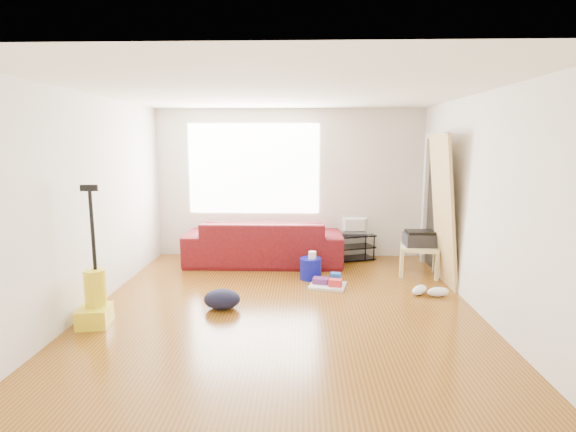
{
  "coord_description": "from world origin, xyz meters",
  "views": [
    {
      "loc": [
        0.22,
        -5.11,
        1.94
      ],
      "look_at": [
        0.04,
        0.6,
        1.0
      ],
      "focal_mm": 28.0,
      "sensor_mm": 36.0,
      "label": 1
    }
  ],
  "objects_px": {
    "bucket": "(311,279)",
    "vacuum": "(95,299)",
    "sofa": "(264,263)",
    "side_table": "(419,250)",
    "backpack": "(222,309)",
    "tv_stand": "(355,247)",
    "cleaning_tray": "(329,283)"
  },
  "relations": [
    {
      "from": "bucket",
      "to": "vacuum",
      "type": "height_order",
      "value": "vacuum"
    },
    {
      "from": "sofa",
      "to": "bucket",
      "type": "height_order",
      "value": "sofa"
    },
    {
      "from": "side_table",
      "to": "backpack",
      "type": "bearing_deg",
      "value": -151.09
    },
    {
      "from": "tv_stand",
      "to": "cleaning_tray",
      "type": "distance_m",
      "value": 1.54
    },
    {
      "from": "side_table",
      "to": "bucket",
      "type": "height_order",
      "value": "side_table"
    },
    {
      "from": "tv_stand",
      "to": "vacuum",
      "type": "xyz_separation_m",
      "value": [
        -3.1,
        -2.8,
        0.06
      ]
    },
    {
      "from": "tv_stand",
      "to": "vacuum",
      "type": "relative_size",
      "value": 0.47
    },
    {
      "from": "backpack",
      "to": "sofa",
      "type": "bearing_deg",
      "value": 81.76
    },
    {
      "from": "backpack",
      "to": "cleaning_tray",
      "type": "bearing_deg",
      "value": 34.35
    },
    {
      "from": "tv_stand",
      "to": "backpack",
      "type": "bearing_deg",
      "value": -147.68
    },
    {
      "from": "bucket",
      "to": "tv_stand",
      "type": "bearing_deg",
      "value": 55.51
    },
    {
      "from": "tv_stand",
      "to": "backpack",
      "type": "xyz_separation_m",
      "value": [
        -1.82,
        -2.3,
        -0.22
      ]
    },
    {
      "from": "backpack",
      "to": "vacuum",
      "type": "xyz_separation_m",
      "value": [
        -1.28,
        -0.49,
        0.28
      ]
    },
    {
      "from": "sofa",
      "to": "tv_stand",
      "type": "xyz_separation_m",
      "value": [
        1.49,
        0.27,
        0.22
      ]
    },
    {
      "from": "cleaning_tray",
      "to": "vacuum",
      "type": "height_order",
      "value": "vacuum"
    },
    {
      "from": "tv_stand",
      "to": "cleaning_tray",
      "type": "relative_size",
      "value": 1.3
    },
    {
      "from": "cleaning_tray",
      "to": "bucket",
      "type": "bearing_deg",
      "value": 124.41
    },
    {
      "from": "sofa",
      "to": "tv_stand",
      "type": "height_order",
      "value": "tv_stand"
    },
    {
      "from": "vacuum",
      "to": "backpack",
      "type": "bearing_deg",
      "value": 12.17
    },
    {
      "from": "bucket",
      "to": "side_table",
      "type": "bearing_deg",
      "value": 9.32
    },
    {
      "from": "tv_stand",
      "to": "cleaning_tray",
      "type": "xyz_separation_m",
      "value": [
        -0.51,
        -1.44,
        -0.17
      ]
    },
    {
      "from": "bucket",
      "to": "vacuum",
      "type": "distance_m",
      "value": 2.91
    },
    {
      "from": "backpack",
      "to": "vacuum",
      "type": "distance_m",
      "value": 1.4
    },
    {
      "from": "sofa",
      "to": "side_table",
      "type": "bearing_deg",
      "value": 166.54
    },
    {
      "from": "side_table",
      "to": "vacuum",
      "type": "distance_m",
      "value": 4.41
    },
    {
      "from": "tv_stand",
      "to": "vacuum",
      "type": "distance_m",
      "value": 4.17
    },
    {
      "from": "cleaning_tray",
      "to": "vacuum",
      "type": "xyz_separation_m",
      "value": [
        -2.59,
        -1.35,
        0.23
      ]
    },
    {
      "from": "sofa",
      "to": "vacuum",
      "type": "distance_m",
      "value": 3.01
    },
    {
      "from": "bucket",
      "to": "cleaning_tray",
      "type": "height_order",
      "value": "cleaning_tray"
    },
    {
      "from": "side_table",
      "to": "cleaning_tray",
      "type": "relative_size",
      "value": 1.17
    },
    {
      "from": "cleaning_tray",
      "to": "backpack",
      "type": "distance_m",
      "value": 1.56
    },
    {
      "from": "tv_stand",
      "to": "backpack",
      "type": "height_order",
      "value": "tv_stand"
    }
  ]
}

